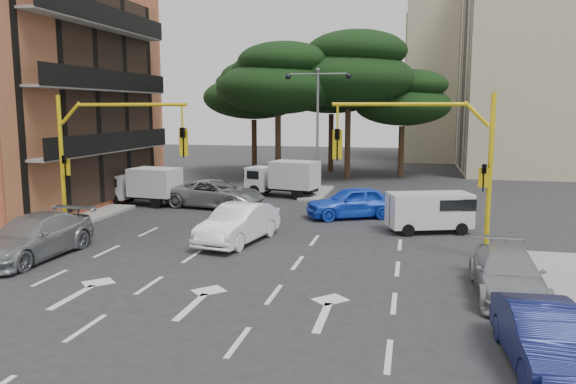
# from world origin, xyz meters

# --- Properties ---
(ground) EXTENTS (120.00, 120.00, 0.00)m
(ground) POSITION_xyz_m (0.00, 0.00, 0.00)
(ground) COLOR #28282B
(ground) RESTS_ON ground
(median_strip) EXTENTS (1.40, 6.00, 0.15)m
(median_strip) POSITION_xyz_m (0.00, 16.00, 0.07)
(median_strip) COLOR gray
(median_strip) RESTS_ON ground
(apartment_beige_far) EXTENTS (16.20, 12.15, 16.70)m
(apartment_beige_far) POSITION_xyz_m (12.95, 44.00, 8.35)
(apartment_beige_far) COLOR #B8B08A
(apartment_beige_far) RESTS_ON ground
(pine_left_near) EXTENTS (9.15, 9.15, 10.23)m
(pine_left_near) POSITION_xyz_m (-3.94, 21.96, 7.60)
(pine_left_near) COLOR #382616
(pine_left_near) RESTS_ON ground
(pine_center) EXTENTS (9.98, 9.98, 11.16)m
(pine_center) POSITION_xyz_m (1.06, 23.96, 8.30)
(pine_center) COLOR #382616
(pine_center) RESTS_ON ground
(pine_left_far) EXTENTS (8.32, 8.32, 9.30)m
(pine_left_far) POSITION_xyz_m (-6.94, 25.96, 6.91)
(pine_left_far) COLOR #382616
(pine_left_far) RESTS_ON ground
(pine_right) EXTENTS (7.49, 7.49, 8.37)m
(pine_right) POSITION_xyz_m (5.06, 25.96, 6.22)
(pine_right) COLOR #382616
(pine_right) RESTS_ON ground
(pine_back) EXTENTS (9.15, 9.15, 10.23)m
(pine_back) POSITION_xyz_m (-0.94, 28.96, 7.60)
(pine_back) COLOR #382616
(pine_back) RESTS_ON ground
(signal_mast_right) EXTENTS (5.79, 0.37, 6.00)m
(signal_mast_right) POSITION_xyz_m (6.80, 1.99, 3.88)
(signal_mast_right) COLOR yellow
(signal_mast_right) RESTS_ON ground
(signal_mast_left) EXTENTS (5.79, 0.37, 6.00)m
(signal_mast_left) POSITION_xyz_m (-6.80, 1.99, 3.88)
(signal_mast_left) COLOR yellow
(signal_mast_left) RESTS_ON ground
(street_lamp_center) EXTENTS (4.16, 0.36, 7.77)m
(street_lamp_center) POSITION_xyz_m (0.00, 16.00, 5.43)
(street_lamp_center) COLOR slate
(street_lamp_center) RESTS_ON median_strip
(car_white_hatch) EXTENTS (2.51, 4.97, 1.56)m
(car_white_hatch) POSITION_xyz_m (-0.99, 2.49, 0.78)
(car_white_hatch) COLOR white
(car_white_hatch) RESTS_ON ground
(car_blue_compact) EXTENTS (5.00, 3.69, 1.58)m
(car_blue_compact) POSITION_xyz_m (3.01, 8.75, 0.79)
(car_blue_compact) COLOR blue
(car_blue_compact) RESTS_ON ground
(car_silver_wagon) EXTENTS (2.38, 5.46, 1.56)m
(car_silver_wagon) POSITION_xyz_m (-7.63, -1.42, 0.78)
(car_silver_wagon) COLOR gray
(car_silver_wagon) RESTS_ON ground
(car_silver_cross_a) EXTENTS (5.78, 3.35, 1.51)m
(car_silver_cross_a) POSITION_xyz_m (-4.65, 10.09, 0.76)
(car_silver_cross_a) COLOR gray
(car_silver_cross_a) RESTS_ON ground
(car_navy_parked) EXTENTS (1.68, 4.16, 1.34)m
(car_navy_parked) POSITION_xyz_m (8.70, -6.79, 0.67)
(car_navy_parked) COLOR #0D1445
(car_navy_parked) RESTS_ON ground
(car_silver_parked) EXTENTS (1.93, 4.66, 1.35)m
(car_silver_parked) POSITION_xyz_m (8.70, -2.11, 0.67)
(car_silver_parked) COLOR #999CA0
(car_silver_parked) RESTS_ON ground
(van_white) EXTENTS (3.91, 2.69, 1.79)m
(van_white) POSITION_xyz_m (6.68, 6.20, 0.89)
(van_white) COLOR silver
(van_white) RESTS_ON ground
(box_truck_a) EXTENTS (4.49, 2.29, 2.12)m
(box_truck_a) POSITION_xyz_m (-9.00, 10.00, 1.06)
(box_truck_a) COLOR silver
(box_truck_a) RESTS_ON ground
(box_truck_b) EXTENTS (4.84, 2.81, 2.24)m
(box_truck_b) POSITION_xyz_m (-1.95, 14.67, 1.12)
(box_truck_b) COLOR white
(box_truck_b) RESTS_ON ground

